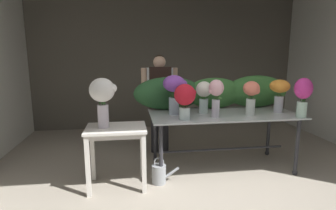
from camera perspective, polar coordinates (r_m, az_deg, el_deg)
ground_plane at (r=4.39m, az=3.43°, el=-10.90°), size 8.72×8.72×0.00m
wall_back at (r=6.04m, az=-0.30°, el=9.09°), size 5.84×0.12×2.89m
display_table_glass at (r=3.86m, az=11.42°, el=-3.31°), size 2.03×0.95×0.81m
side_table_white at (r=3.33m, az=-10.86°, el=-6.45°), size 0.71×0.52×0.76m
florist at (r=4.36m, az=-1.78°, el=2.40°), size 0.59×0.24×1.60m
foliage_backdrop at (r=4.13m, az=9.99°, el=2.61°), size 2.37×0.31×0.49m
vase_sunset_roses at (r=4.05m, az=22.42°, el=2.74°), size 0.29×0.27×0.46m
vase_crimson_ranunculus at (r=3.34m, az=3.60°, el=1.47°), size 0.28×0.27×0.45m
vase_magenta_carnations at (r=3.87m, az=26.54°, el=2.08°), size 0.24×0.22×0.51m
vase_blush_anemones at (r=3.52m, az=10.10°, el=2.23°), size 0.20×0.19×0.49m
vase_violet_lilies at (r=3.62m, az=1.33°, el=3.38°), size 0.33×0.30×0.53m
vase_coral_hydrangea at (r=3.76m, az=17.10°, el=2.19°), size 0.23×0.22×0.46m
vase_ivory_tulips at (r=3.75m, az=7.59°, el=2.28°), size 0.23×0.22×0.44m
vase_white_roses_tall at (r=3.23m, az=-13.61°, el=1.92°), size 0.32×0.29×0.59m
watering_can at (r=3.53m, az=-1.84°, el=-14.24°), size 0.35×0.18×0.34m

